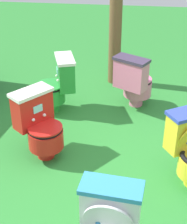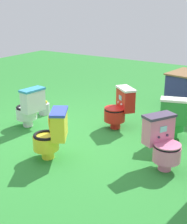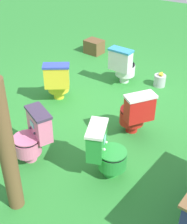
# 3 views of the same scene
# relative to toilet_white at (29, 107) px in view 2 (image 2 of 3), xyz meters

# --- Properties ---
(ground) EXTENTS (14.00, 14.00, 0.00)m
(ground) POSITION_rel_toilet_white_xyz_m (0.97, 0.13, -0.37)
(ground) COLOR #2D8433
(toilet_white) EXTENTS (0.53, 0.45, 0.73)m
(toilet_white) POSITION_rel_toilet_white_xyz_m (0.00, 0.00, 0.00)
(toilet_white) COLOR white
(toilet_white) RESTS_ON ground
(toilet_pink) EXTENTS (0.63, 0.59, 0.73)m
(toilet_pink) POSITION_rel_toilet_white_xyz_m (2.52, -0.13, -0.00)
(toilet_pink) COLOR pink
(toilet_pink) RESTS_ON ground
(toilet_yellow) EXTENTS (0.63, 0.60, 0.73)m
(toilet_yellow) POSITION_rel_toilet_white_xyz_m (1.11, -0.71, 0.00)
(toilet_yellow) COLOR yellow
(toilet_yellow) RESTS_ON ground
(toilet_green) EXTENTS (0.53, 0.59, 0.73)m
(toilet_green) POSITION_rel_toilet_white_xyz_m (2.32, 0.85, -0.00)
(toilet_green) COLOR green
(toilet_green) RESTS_ON ground
(toilet_red) EXTENTS (0.62, 0.64, 0.73)m
(toilet_red) POSITION_rel_toilet_white_xyz_m (1.35, 0.83, -0.00)
(toilet_red) COLOR red
(toilet_red) RESTS_ON ground
(lemon_bucket) EXTENTS (0.22, 0.22, 0.28)m
(lemon_bucket) POSITION_rel_toilet_white_xyz_m (-0.25, 0.66, -0.26)
(lemon_bucket) COLOR #B7B7BF
(lemon_bucket) RESTS_ON ground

